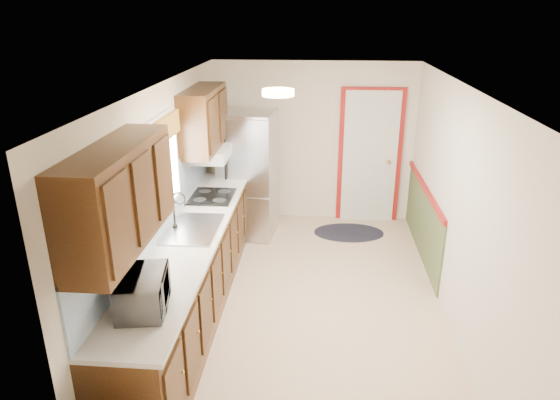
# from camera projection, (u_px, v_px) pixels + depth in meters

# --- Properties ---
(room_shell) EXTENTS (3.20, 5.20, 2.52)m
(room_shell) POSITION_uv_depth(u_px,v_px,m) (309.00, 202.00, 5.19)
(room_shell) COLOR beige
(room_shell) RESTS_ON ground
(kitchen_run) EXTENTS (0.63, 4.00, 2.20)m
(kitchen_run) POSITION_uv_depth(u_px,v_px,m) (187.00, 244.00, 5.15)
(kitchen_run) COLOR #371E0C
(kitchen_run) RESTS_ON ground
(back_wall_trim) EXTENTS (1.12, 2.30, 2.08)m
(back_wall_trim) POSITION_uv_depth(u_px,v_px,m) (380.00, 170.00, 7.28)
(back_wall_trim) COLOR maroon
(back_wall_trim) RESTS_ON ground
(ceiling_fixture) EXTENTS (0.30, 0.30, 0.06)m
(ceiling_fixture) POSITION_uv_depth(u_px,v_px,m) (278.00, 93.00, 4.61)
(ceiling_fixture) COLOR #FFD88C
(ceiling_fixture) RESTS_ON room_shell
(microwave) EXTENTS (0.38, 0.56, 0.35)m
(microwave) POSITION_uv_depth(u_px,v_px,m) (142.00, 289.00, 3.75)
(microwave) COLOR white
(microwave) RESTS_ON kitchen_run
(refrigerator) EXTENTS (0.82, 0.79, 1.79)m
(refrigerator) POSITION_uv_depth(u_px,v_px,m) (248.00, 175.00, 7.05)
(refrigerator) COLOR #B7B7BC
(refrigerator) RESTS_ON ground
(rug) EXTENTS (1.05, 0.70, 0.01)m
(rug) POSITION_uv_depth(u_px,v_px,m) (349.00, 232.00, 7.34)
(rug) COLOR black
(rug) RESTS_ON ground
(cooktop) EXTENTS (0.50, 0.60, 0.02)m
(cooktop) POSITION_uv_depth(u_px,v_px,m) (212.00, 196.00, 6.07)
(cooktop) COLOR black
(cooktop) RESTS_ON kitchen_run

